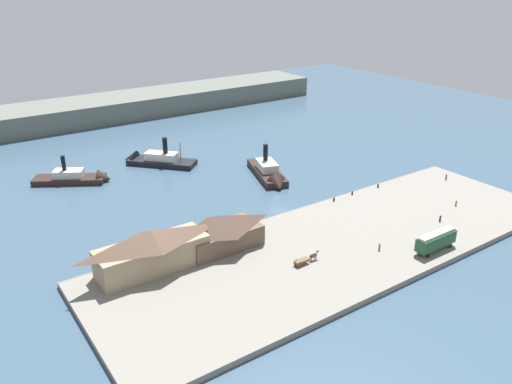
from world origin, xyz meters
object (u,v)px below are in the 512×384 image
pedestrian_by_tram (446,177)px  ferry_moored_east (79,178)px  ferry_shed_customs_shed (222,231)px  horse_cart (306,259)px  pedestrian_walking_west (456,203)px  mooring_post_west (378,186)px  ferry_shed_central_terminal (152,250)px  ferry_near_quay (270,174)px  ferry_departing_north (153,160)px  mooring_post_center_east (352,193)px  pedestrian_near_cart (379,247)px  mooring_post_center_west (334,199)px  street_tram (436,240)px  pedestrian_standing_center (440,218)px  pedestrian_near_west_shed (453,237)px

pedestrian_by_tram → ferry_moored_east: ferry_moored_east is taller
ferry_shed_customs_shed → horse_cart: (10.33, -15.17, -2.78)m
pedestrian_walking_west → mooring_post_west: (-7.05, 19.24, -0.27)m
ferry_shed_central_terminal → ferry_shed_customs_shed: ferry_shed_central_terminal is taller
horse_cart → ferry_near_quay: ferry_near_quay is taller
ferry_moored_east → horse_cart: bearing=-71.9°
ferry_departing_north → mooring_post_center_east: bearing=-59.5°
pedestrian_near_cart → mooring_post_center_west: bearing=68.9°
street_tram → pedestrian_near_cart: size_ratio=6.27×
horse_cart → pedestrian_near_cart: bearing=-16.4°
horse_cart → pedestrian_standing_center: horse_cart is taller
ferry_moored_east → mooring_post_west: bearing=-39.2°
ferry_shed_central_terminal → pedestrian_walking_west: (73.94, -15.37, -3.56)m
pedestrian_walking_west → ferry_shed_customs_shed: bearing=165.3°
horse_cart → ferry_departing_north: ferry_departing_north is taller
mooring_post_west → ferry_near_quay: bearing=128.1°
ferry_departing_north → pedestrian_near_west_shed: bearing=-69.0°
mooring_post_center_east → ferry_departing_north: (-31.89, 54.06, -0.32)m
pedestrian_by_tram → pedestrian_walking_west: bearing=-136.1°
ferry_shed_central_terminal → mooring_post_west: size_ratio=24.45×
pedestrian_by_tram → mooring_post_west: 21.07m
pedestrian_near_west_shed → ferry_near_quay: size_ratio=0.07×
street_tram → mooring_post_west: street_tram is taller
pedestrian_standing_center → street_tram: bearing=-147.1°
mooring_post_center_east → ferry_departing_north: ferry_departing_north is taller
mooring_post_west → ferry_moored_east: size_ratio=0.04×
pedestrian_near_cart → horse_cart: bearing=163.6°
pedestrian_walking_west → mooring_post_center_east: 25.49m
pedestrian_near_west_shed → ferry_departing_north: size_ratio=0.07×
mooring_post_center_east → street_tram: bearing=-101.8°
pedestrian_walking_west → ferry_near_quay: (-25.81, 43.15, -0.42)m
ferry_moored_east → mooring_post_center_west: bearing=-47.2°
pedestrian_walking_west → ferry_near_quay: ferry_near_quay is taller
street_tram → ferry_departing_north: 88.57m
ferry_moored_east → ferry_departing_north: ferry_departing_north is taller
pedestrian_near_west_shed → mooring_post_center_west: 30.66m
ferry_shed_customs_shed → ferry_moored_east: ferry_shed_customs_shed is taller
pedestrian_near_cart → mooring_post_center_west: 25.57m
pedestrian_standing_center → ferry_near_quay: (-15.32, 46.37, -0.45)m
ferry_near_quay → pedestrian_near_cart: bearing=-97.6°
street_tram → pedestrian_near_west_shed: 7.15m
street_tram → pedestrian_near_west_shed: (6.92, 0.64, -1.71)m
ferry_shed_central_terminal → mooring_post_center_west: 51.31m
pedestrian_walking_west → pedestrian_by_tram: bearing=43.9°
ferry_shed_central_terminal → mooring_post_west: bearing=3.3°
pedestrian_near_cart → pedestrian_standing_center: bearing=3.4°
mooring_post_west → ferry_shed_customs_shed: bearing=-175.7°
mooring_post_west → mooring_post_center_west: size_ratio=1.00×
mooring_post_center_west → ferry_shed_customs_shed: bearing=-173.6°
mooring_post_center_west → ferry_near_quay: bearing=96.9°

